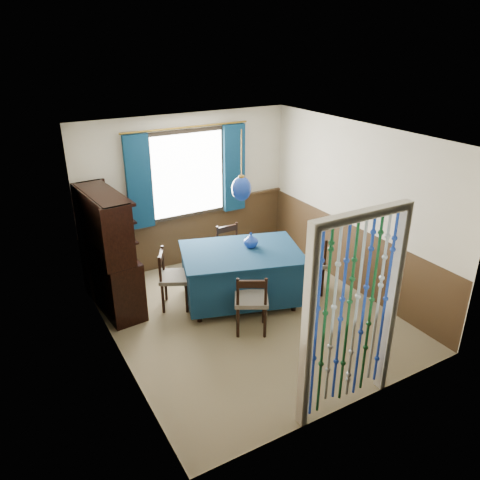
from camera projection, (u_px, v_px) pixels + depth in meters
floor at (249, 315)px, 6.52m from camera, size 4.00×4.00×0.00m
ceiling at (251, 136)px, 5.52m from camera, size 4.00×4.00×0.00m
wall_back at (187, 191)px, 7.61m from camera, size 3.60×0.00×3.60m
wall_front at (358, 304)px, 4.43m from camera, size 3.60×0.00×3.60m
wall_left at (111, 264)px, 5.20m from camera, size 0.00×4.00×4.00m
wall_right at (356, 209)px, 6.84m from camera, size 0.00×4.00×4.00m
wainscot_back at (190, 234)px, 7.90m from camera, size 3.60×0.00×3.60m
wainscot_front at (349, 367)px, 4.74m from camera, size 3.60×0.00×3.60m
wainscot_left at (120, 321)px, 5.51m from camera, size 0.00×4.00×4.00m
wainscot_right at (350, 256)px, 7.13m from camera, size 0.00×4.00×4.00m
window at (188, 174)px, 7.45m from camera, size 1.32×0.12×1.42m
doorway at (352, 319)px, 4.56m from camera, size 1.16×0.12×2.18m
dining_table at (241, 273)px, 6.71m from camera, size 1.93×1.59×0.80m
chair_near at (251, 301)px, 6.00m from camera, size 0.57×0.57×0.86m
chair_far at (232, 251)px, 7.40m from camera, size 0.43×0.41×0.86m
chair_left at (173, 277)px, 6.57m from camera, size 0.56×0.57×0.87m
chair_right at (309, 263)px, 6.93m from camera, size 0.51×0.53×0.91m
sideboard at (110, 269)px, 6.53m from camera, size 0.57×1.34×1.71m
pendant_lamp at (241, 188)px, 6.20m from camera, size 0.27×0.27×0.95m
vase_table at (251, 241)px, 6.66m from camera, size 0.20×0.20×0.20m
bowl_shelf at (114, 233)px, 6.17m from camera, size 0.25×0.25×0.06m
vase_sideboard at (107, 238)px, 6.61m from camera, size 0.21×0.21×0.19m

